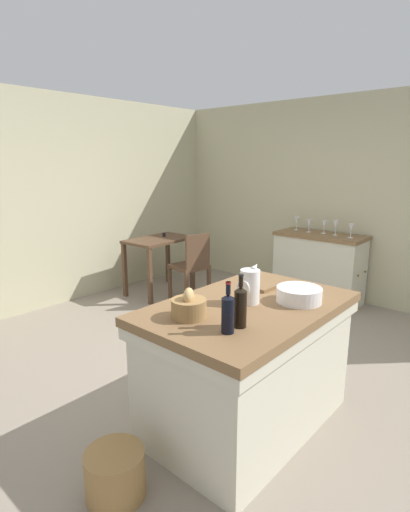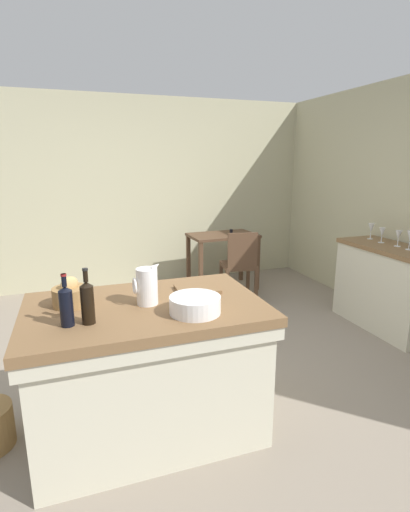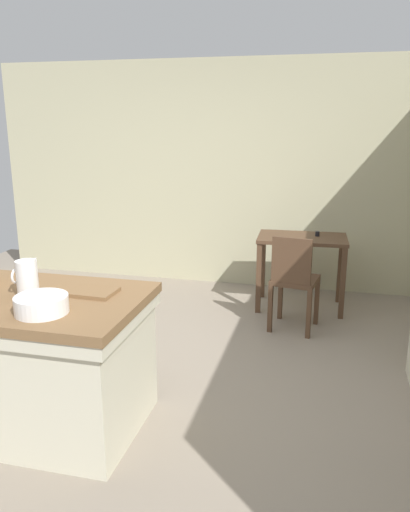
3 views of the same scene
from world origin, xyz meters
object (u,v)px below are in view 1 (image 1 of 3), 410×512
(side_cabinet, at_px, (319,267))
(wine_glass_right, at_px, (309,224))
(wash_bowl, at_px, (299,295))
(island_table, at_px, (247,360))
(cutting_board, at_px, (263,285))
(wine_glass_middle, at_px, (324,225))
(pitcher, at_px, (250,286))
(wine_glass_far_right, at_px, (297,221))
(writing_desk, at_px, (159,248))
(wine_bottle_dark, at_px, (240,306))
(wine_glass_left, at_px, (336,225))
(bread_basket, at_px, (189,307))
(wine_bottle_amber, at_px, (228,312))
(wicker_hamper, at_px, (115,474))
(wooden_chair, at_px, (192,265))
(wine_glass_far_left, at_px, (351,228))

(side_cabinet, distance_m, wine_glass_right, 0.58)
(wash_bowl, bearing_deg, island_table, 137.54)
(cutting_board, bearing_deg, wine_glass_middle, 14.89)
(wash_bowl, height_order, cutting_board, wash_bowl)
(pitcher, relative_size, wash_bowl, 0.90)
(wine_glass_far_right, bearing_deg, writing_desk, 130.76)
(wine_bottle_dark, height_order, wine_glass_left, wine_bottle_dark)
(side_cabinet, relative_size, wash_bowl, 3.79)
(island_table, xyz_separation_m, bread_basket, (-0.43, 0.13, 0.47))
(wine_glass_right, height_order, wine_glass_far_right, wine_glass_far_right)
(wine_bottle_dark, bearing_deg, wine_glass_left, 14.43)
(cutting_board, xyz_separation_m, wine_bottle_amber, (-0.83, -0.32, 0.11))
(wine_bottle_amber, relative_size, wine_glass_middle, 1.76)
(cutting_board, bearing_deg, writing_desk, 64.64)
(wash_bowl, xyz_separation_m, wine_bottle_dark, (-0.59, 0.05, 0.08))
(cutting_board, distance_m, wine_glass_far_right, 2.59)
(side_cabinet, bearing_deg, bread_basket, -168.22)
(writing_desk, relative_size, wash_bowl, 3.09)
(island_table, bearing_deg, wine_bottle_dark, -152.21)
(island_table, relative_size, wine_glass_left, 7.62)
(side_cabinet, bearing_deg, writing_desk, 122.92)
(island_table, relative_size, writing_desk, 1.57)
(wash_bowl, xyz_separation_m, wine_glass_far_right, (2.50, 1.39, 0.08))
(wine_bottle_dark, bearing_deg, wine_bottle_amber, 178.11)
(island_table, relative_size, wine_glass_right, 8.91)
(wash_bowl, height_order, wine_glass_far_right, wine_glass_far_right)
(bread_basket, bearing_deg, wine_bottle_amber, -93.30)
(wash_bowl, distance_m, wine_bottle_dark, 0.60)
(bread_basket, relative_size, wine_bottle_amber, 0.73)
(pitcher, bearing_deg, wicker_hamper, 171.34)
(wooden_chair, height_order, wine_glass_far_right, wine_glass_far_right)
(side_cabinet, bearing_deg, wash_bowl, -157.51)
(wooden_chair, height_order, wine_glass_right, wine_glass_right)
(wooden_chair, bearing_deg, wash_bowl, -120.19)
(wooden_chair, bearing_deg, wine_bottle_amber, -132.83)
(wine_glass_far_right, bearing_deg, wine_bottle_amber, -157.25)
(wicker_hamper, bearing_deg, wine_glass_far_right, 15.03)
(wash_bowl, bearing_deg, wine_glass_right, 25.79)
(wine_bottle_amber, xyz_separation_m, wine_glass_right, (3.17, 1.14, 0.00))
(wine_glass_far_right, relative_size, wicker_hamper, 0.54)
(island_table, bearing_deg, wine_glass_right, 19.55)
(pitcher, xyz_separation_m, cutting_board, (0.37, 0.13, -0.10))
(island_table, height_order, bread_basket, bread_basket)
(writing_desk, height_order, wicker_hamper, writing_desk)
(island_table, distance_m, side_cabinet, 2.81)
(pitcher, distance_m, wine_bottle_amber, 0.50)
(wooden_chair, bearing_deg, bread_basket, -137.11)
(wine_glass_far_left, height_order, wine_glass_right, wine_glass_far_left)
(writing_desk, bearing_deg, wicker_hamper, -136.33)
(cutting_board, relative_size, wine_bottle_amber, 0.98)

